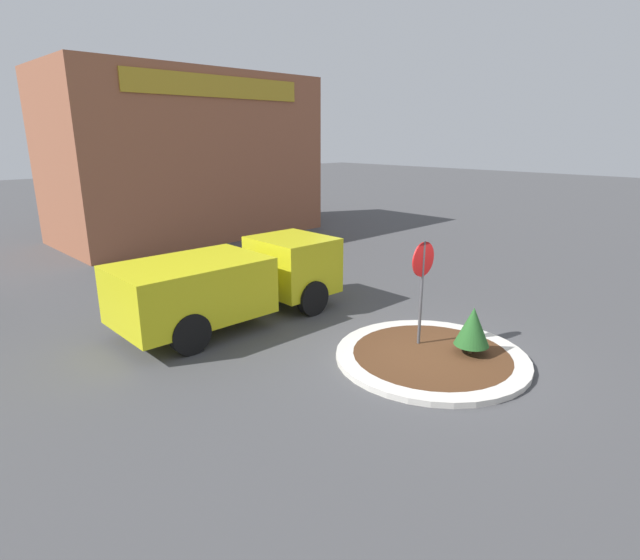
% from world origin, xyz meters
% --- Properties ---
extents(ground_plane, '(120.00, 120.00, 0.00)m').
position_xyz_m(ground_plane, '(0.00, 0.00, 0.00)').
color(ground_plane, '#474749').
extents(traffic_island, '(4.28, 4.28, 0.13)m').
position_xyz_m(traffic_island, '(0.00, 0.00, 0.07)').
color(traffic_island, beige).
rests_on(traffic_island, ground_plane).
extents(stop_sign, '(0.80, 0.07, 2.59)m').
position_xyz_m(stop_sign, '(0.28, 0.55, 1.82)').
color(stop_sign, '#4C4C51').
rests_on(stop_sign, ground_plane).
extents(island_shrub, '(0.77, 0.77, 1.09)m').
position_xyz_m(island_shrub, '(0.65, -0.60, 0.78)').
color(island_shrub, brown).
rests_on(island_shrub, traffic_island).
extents(utility_truck, '(6.15, 2.47, 2.02)m').
position_xyz_m(utility_truck, '(-1.85, 5.06, 1.15)').
color(utility_truck, gold).
rests_on(utility_truck, ground_plane).
extents(storefront_building, '(12.28, 6.07, 7.67)m').
position_xyz_m(storefront_building, '(3.74, 16.79, 3.84)').
color(storefront_building, '#93563D').
rests_on(storefront_building, ground_plane).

